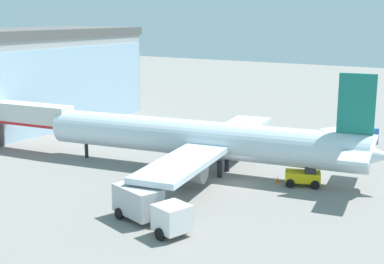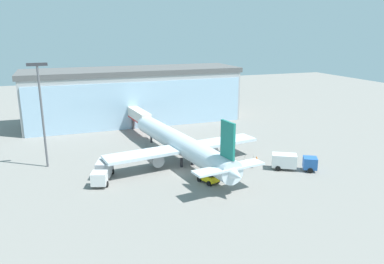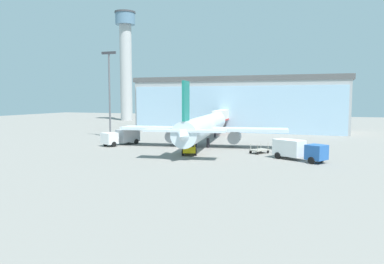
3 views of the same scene
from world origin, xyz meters
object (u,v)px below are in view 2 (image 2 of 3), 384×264
jet_bridge (138,116)px  pushback_tug (209,177)px  apron_light_mast (41,106)px  baggage_cart (249,162)px  safety_cone_wingtip (257,157)px  catering_truck (103,171)px  airplane (182,145)px  safety_cone_nose (200,176)px  fuel_truck (292,161)px

jet_bridge → pushback_tug: bearing=-178.7°
apron_light_mast → baggage_cart: (32.95, -11.20, -10.07)m
apron_light_mast → safety_cone_wingtip: bearing=-13.7°
catering_truck → jet_bridge: bearing=174.1°
catering_truck → pushback_tug: 16.63m
catering_truck → baggage_cart: size_ratio=2.37×
apron_light_mast → baggage_cart: size_ratio=5.49×
apron_light_mast → airplane: (22.42, -5.96, -7.23)m
pushback_tug → safety_cone_wingtip: (12.42, 7.22, -0.70)m
catering_truck → baggage_cart: (24.65, -1.92, -0.97)m
jet_bridge → apron_light_mast: apron_light_mast is taller
safety_cone_nose → catering_truck: bearing=163.7°
jet_bridge → apron_light_mast: size_ratio=0.67×
apron_light_mast → catering_truck: size_ratio=2.32×
jet_bridge → fuel_truck: (19.37, -31.73, -2.66)m
baggage_cart → safety_cone_nose: bearing=135.7°
catering_truck → safety_cone_nose: 15.39m
fuel_truck → safety_cone_nose: size_ratio=13.47×
apron_light_mast → pushback_tug: 30.01m
jet_bridge → pushback_tug: (4.09, -32.06, -3.15)m
fuel_truck → safety_cone_wingtip: (-2.86, 6.89, -1.19)m
apron_light_mast → airplane: 24.30m
jet_bridge → safety_cone_nose: bearing=-179.0°
airplane → safety_cone_nose: size_ratio=66.30×
airplane → pushback_tug: bearing=177.6°
baggage_cart → safety_cone_nose: (-9.92, -2.38, -0.23)m
airplane → baggage_cart: size_ratio=11.32×
catering_truck → fuel_truck: size_ratio=1.03×
fuel_truck → catering_truck: bearing=-161.4°
baggage_cart → pushback_tug: pushback_tug is taller
apron_light_mast → catering_truck: apron_light_mast is taller
jet_bridge → baggage_cart: bearing=-159.6°
jet_bridge → catering_truck: bearing=150.3°
baggage_cart → safety_cone_wingtip: bearing=-18.6°
apron_light_mast → safety_cone_nose: bearing=-30.5°
safety_cone_nose → baggage_cart: bearing=13.5°
baggage_cart → catering_truck: bearing=117.8°
fuel_truck → baggage_cart: 7.41m
catering_truck → pushback_tug: bearing=83.9°
jet_bridge → safety_cone_wingtip: (16.51, -24.84, -3.85)m
airplane → safety_cone_wingtip: (13.51, -2.81, -3.07)m
apron_light_mast → safety_cone_nose: 28.65m
jet_bridge → apron_light_mast: 26.01m
safety_cone_wingtip → pushback_tug: bearing=-149.8°
safety_cone_wingtip → apron_light_mast: bearing=166.3°
airplane → pushback_tug: (1.09, -10.04, -2.37)m
fuel_truck → safety_cone_wingtip: fuel_truck is taller
catering_truck → pushback_tug: size_ratio=2.10×
catering_truck → safety_cone_nose: bearing=91.5°
apron_light_mast → safety_cone_nose: size_ratio=32.17×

